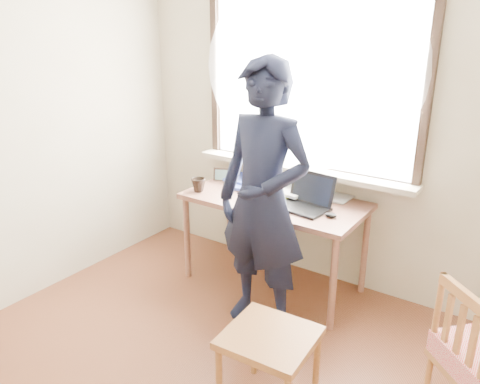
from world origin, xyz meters
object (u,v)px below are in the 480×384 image
Objects in this scene: desk at (274,208)px; laptop at (306,200)px; mug_white at (276,185)px; work_chair at (269,346)px; mug_dark at (198,185)px; person at (263,201)px.

desk is 0.32m from laptop.
laptop reaches higher than desk.
mug_white is (-0.09, 0.17, 0.12)m from desk.
desk is 2.87× the size of work_chair.
mug_dark is 0.06× the size of person.
person reaches higher than mug_dark.
desk reaches higher than work_chair.
mug_dark is (-0.87, -0.17, -0.00)m from laptop.
work_chair is (0.37, -1.12, -0.41)m from laptop.
mug_white is 0.06× the size of person.
work_chair is at bearing -71.64° from laptop.
laptop is at bearing 11.32° from mug_dark.
mug_white is 0.62m from mug_dark.
mug_white is 0.24× the size of work_chair.
laptop is (0.28, -0.03, 0.14)m from desk.
laptop is 0.42m from mug_white.
work_chair is at bearing -52.12° from person.
mug_white is (-0.37, 0.20, -0.01)m from laptop.
laptop is 3.38× the size of mug_dark.
desk is 11.94× the size of mug_dark.
mug_dark is 1.61m from work_chair.
mug_white is at bearing 119.42° from work_chair.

